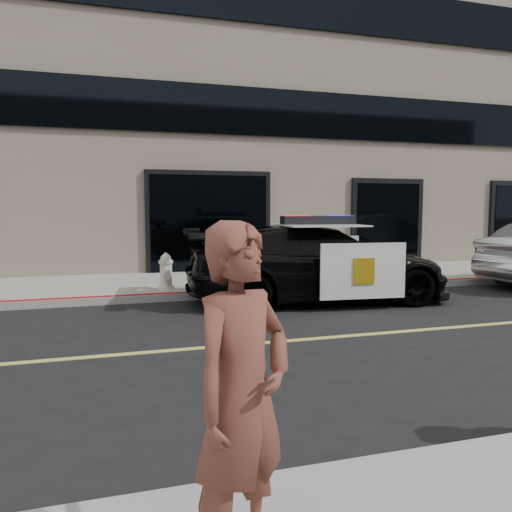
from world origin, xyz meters
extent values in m
plane|color=black|center=(0.00, 0.00, 0.00)|extent=(120.00, 120.00, 0.00)
cube|color=gray|center=(0.00, 5.25, 0.07)|extent=(60.00, 3.50, 0.15)
cube|color=#756856|center=(0.00, 10.50, 6.00)|extent=(60.00, 7.00, 12.00)
imported|color=black|center=(0.33, 2.66, 0.76)|extent=(3.15, 5.67, 1.53)
cube|color=white|center=(0.73, 1.52, 0.74)|extent=(1.62, 0.19, 1.02)
cube|color=white|center=(0.94, 3.70, 0.74)|extent=(1.62, 0.19, 1.02)
cube|color=white|center=(0.33, 2.66, 1.54)|extent=(1.70, 1.97, 0.03)
cube|color=gold|center=(0.72, 1.49, 0.74)|extent=(0.41, 0.05, 0.48)
cube|color=black|center=(0.33, 2.66, 1.63)|extent=(1.49, 0.52, 0.18)
cube|color=red|center=(-0.12, 2.70, 1.64)|extent=(0.54, 0.38, 0.17)
cube|color=#0C19CC|center=(0.77, 2.62, 1.64)|extent=(0.54, 0.38, 0.17)
cylinder|color=silver|center=(-2.52, 4.10, 0.19)|extent=(0.35, 0.35, 0.08)
cylinder|color=silver|center=(-2.52, 4.10, 0.47)|extent=(0.25, 0.25, 0.49)
cylinder|color=silver|center=(-2.52, 4.10, 0.74)|extent=(0.30, 0.30, 0.06)
sphere|color=silver|center=(-2.52, 4.10, 0.80)|extent=(0.23, 0.23, 0.23)
cylinder|color=silver|center=(-2.52, 4.10, 0.89)|extent=(0.07, 0.07, 0.07)
cylinder|color=silver|center=(-2.52, 4.27, 0.54)|extent=(0.13, 0.12, 0.13)
cylinder|color=silver|center=(-2.52, 3.93, 0.54)|extent=(0.13, 0.12, 0.13)
cylinder|color=silver|center=(-2.52, 3.90, 0.47)|extent=(0.17, 0.14, 0.17)
imported|color=brown|center=(-3.11, -4.27, 0.99)|extent=(0.98, 0.96, 1.68)
camera|label=1|loc=(-3.70, -6.48, 1.89)|focal=35.00mm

